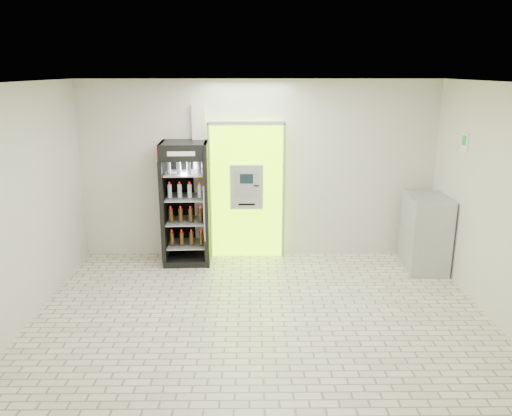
{
  "coord_description": "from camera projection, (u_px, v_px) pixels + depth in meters",
  "views": [
    {
      "loc": [
        -0.12,
        -5.81,
        3.15
      ],
      "look_at": [
        -0.05,
        1.2,
        1.19
      ],
      "focal_mm": 35.0,
      "sensor_mm": 36.0,
      "label": 1
    }
  ],
  "objects": [
    {
      "name": "ground",
      "position": [
        261.0,
        322.0,
        6.44
      ],
      "size": [
        6.0,
        6.0,
        0.0
      ],
      "primitive_type": "plane",
      "color": "beige",
      "rests_on": "ground"
    },
    {
      "name": "beverage_cooler",
      "position": [
        186.0,
        205.0,
        8.25
      ],
      "size": [
        0.79,
        0.74,
        2.02
      ],
      "rotation": [
        0.0,
        0.0,
        0.04
      ],
      "color": "black",
      "rests_on": "ground"
    },
    {
      "name": "room_shell",
      "position": [
        261.0,
        183.0,
        5.95
      ],
      "size": [
        6.0,
        6.0,
        6.0
      ],
      "color": "beige",
      "rests_on": "ground"
    },
    {
      "name": "exit_sign",
      "position": [
        465.0,
        142.0,
        7.25
      ],
      "size": [
        0.02,
        0.22,
        0.26
      ],
      "color": "white",
      "rests_on": "room_shell"
    },
    {
      "name": "steel_cabinet",
      "position": [
        425.0,
        233.0,
        8.04
      ],
      "size": [
        0.66,
        0.94,
        1.21
      ],
      "rotation": [
        0.0,
        0.0,
        -0.06
      ],
      "color": "#A3A6AB",
      "rests_on": "ground"
    },
    {
      "name": "atm_assembly",
      "position": [
        247.0,
        190.0,
        8.45
      ],
      "size": [
        1.3,
        0.24,
        2.33
      ],
      "color": "#9BFF00",
      "rests_on": "ground"
    },
    {
      "name": "pillar",
      "position": [
        201.0,
        182.0,
        8.44
      ],
      "size": [
        0.22,
        0.11,
        2.6
      ],
      "color": "silver",
      "rests_on": "ground"
    }
  ]
}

